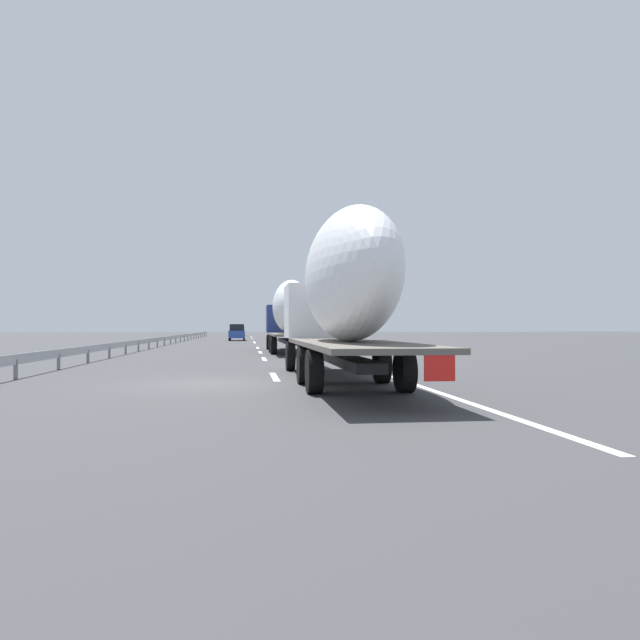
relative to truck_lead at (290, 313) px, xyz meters
name	(u,v)px	position (x,y,z in m)	size (l,w,h in m)	color
ground_plane	(236,344)	(20.30, 3.60, -2.48)	(260.00, 260.00, 0.00)	#38383A
lane_stripe_0	(274,377)	(-17.70, 1.80, -2.47)	(3.20, 0.20, 0.01)	white
lane_stripe_1	(264,359)	(-7.29, 1.80, -2.47)	(3.20, 0.20, 0.01)	white
lane_stripe_2	(260,352)	(0.35, 1.80, -2.47)	(3.20, 0.20, 0.01)	white
lane_stripe_3	(258,348)	(8.31, 1.80, -2.47)	(3.20, 0.20, 0.01)	white
lane_stripe_4	(255,343)	(22.72, 1.80, -2.47)	(3.20, 0.20, 0.01)	white
lane_stripe_5	(254,342)	(26.72, 1.80, -2.47)	(3.20, 0.20, 0.01)	white
lane_stripe_6	(252,339)	(42.67, 1.80, -2.47)	(3.20, 0.20, 0.01)	white
lane_stripe_7	(251,337)	(55.07, 1.80, -2.47)	(3.20, 0.20, 0.01)	white
lane_stripe_8	(251,337)	(59.92, 1.80, -2.47)	(3.20, 0.20, 0.01)	white
edge_line_right	(290,342)	(25.30, -1.90, -2.47)	(110.00, 0.20, 0.01)	white
truck_lead	(290,313)	(0.00, 0.00, 0.00)	(13.67, 2.55, 4.39)	navy
truck_trailing	(343,290)	(-20.06, 0.00, 0.14)	(13.78, 2.55, 4.65)	silver
car_blue_sedan	(237,332)	(32.75, 3.71, -1.52)	(4.77, 1.87, 1.92)	#28479E
car_silver_hatch	(240,331)	(71.96, 3.73, -1.56)	(4.80, 1.82, 1.81)	#ADB2B7
road_sign	(312,319)	(14.82, -3.10, -0.22)	(0.10, 0.90, 3.27)	gray
tree_0	(319,317)	(62.07, -9.71, 0.88)	(3.09, 3.09, 5.16)	#472D19
tree_1	(320,312)	(47.24, -7.94, 1.33)	(3.62, 3.62, 5.90)	#472D19
tree_2	(311,309)	(59.72, -8.06, 2.13)	(3.71, 3.71, 7.53)	#472D19
guardrail_median	(176,337)	(23.30, 9.60, -1.90)	(94.00, 0.10, 0.76)	#9EA0A5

